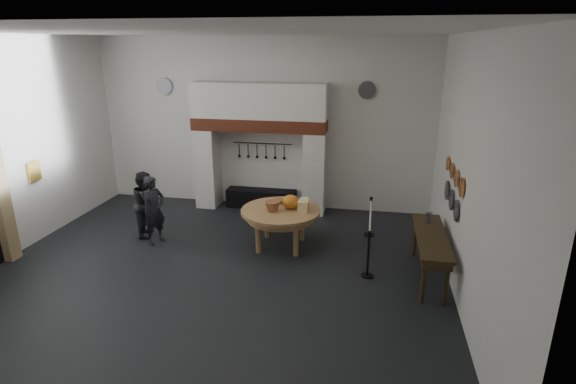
% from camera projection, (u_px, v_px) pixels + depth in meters
% --- Properties ---
extents(floor, '(9.00, 8.00, 0.02)m').
position_uv_depth(floor, '(216.00, 271.00, 8.94)').
color(floor, black).
rests_on(floor, ground).
extents(ceiling, '(9.00, 8.00, 0.02)m').
position_uv_depth(ceiling, '(203.00, 31.00, 7.51)').
color(ceiling, silver).
rests_on(ceiling, wall_back).
extents(wall_back, '(9.00, 0.02, 4.50)m').
position_uv_depth(wall_back, '(263.00, 124.00, 11.95)').
color(wall_back, silver).
rests_on(wall_back, floor).
extents(wall_front, '(9.00, 0.02, 4.50)m').
position_uv_depth(wall_front, '(70.00, 259.00, 4.50)').
color(wall_front, silver).
rests_on(wall_front, floor).
extents(wall_right, '(0.02, 8.00, 4.50)m').
position_uv_depth(wall_right, '(468.00, 174.00, 7.42)').
color(wall_right, silver).
rests_on(wall_right, floor).
extents(chimney_pier_left, '(0.55, 0.70, 2.15)m').
position_uv_depth(chimney_pier_left, '(208.00, 168.00, 12.26)').
color(chimney_pier_left, silver).
rests_on(chimney_pier_left, floor).
extents(chimney_pier_right, '(0.55, 0.70, 2.15)m').
position_uv_depth(chimney_pier_right, '(315.00, 173.00, 11.73)').
color(chimney_pier_right, silver).
rests_on(chimney_pier_right, floor).
extents(hearth_brick_band, '(3.50, 0.72, 0.32)m').
position_uv_depth(hearth_brick_band, '(259.00, 124.00, 11.61)').
color(hearth_brick_band, '#9E442B').
rests_on(hearth_brick_band, chimney_pier_left).
extents(chimney_hood, '(3.50, 0.70, 0.90)m').
position_uv_depth(chimney_hood, '(259.00, 100.00, 11.41)').
color(chimney_hood, silver).
rests_on(chimney_hood, hearth_brick_band).
extents(iron_range, '(1.90, 0.45, 0.50)m').
position_uv_depth(iron_range, '(261.00, 199.00, 12.32)').
color(iron_range, black).
rests_on(iron_range, floor).
extents(utensil_rail, '(1.60, 0.02, 0.02)m').
position_uv_depth(utensil_rail, '(262.00, 143.00, 12.04)').
color(utensil_rail, black).
rests_on(utensil_rail, wall_back).
extents(door_jamb_far, '(0.22, 0.30, 2.60)m').
position_uv_depth(door_jamb_far, '(1.00, 200.00, 9.03)').
color(door_jamb_far, tan).
rests_on(door_jamb_far, floor).
extents(wall_plaque, '(0.05, 0.34, 0.44)m').
position_uv_depth(wall_plaque, '(34.00, 171.00, 9.97)').
color(wall_plaque, gold).
rests_on(wall_plaque, wall_left).
extents(work_table, '(2.03, 2.03, 0.07)m').
position_uv_depth(work_table, '(281.00, 211.00, 9.76)').
color(work_table, '#AC8351').
rests_on(work_table, floor).
extents(pumpkin, '(0.36, 0.36, 0.31)m').
position_uv_depth(pumpkin, '(291.00, 202.00, 9.76)').
color(pumpkin, '#C6761C').
rests_on(pumpkin, work_table).
extents(cheese_block_big, '(0.22, 0.22, 0.24)m').
position_uv_depth(cheese_block_big, '(303.00, 206.00, 9.58)').
color(cheese_block_big, '#E2C587').
rests_on(cheese_block_big, work_table).
extents(cheese_block_small, '(0.18, 0.18, 0.20)m').
position_uv_depth(cheese_block_small, '(304.00, 203.00, 9.87)').
color(cheese_block_small, '#F5F592').
rests_on(cheese_block_small, work_table).
extents(wicker_basket, '(0.37, 0.37, 0.22)m').
position_uv_depth(wicker_basket, '(272.00, 206.00, 9.60)').
color(wicker_basket, '#945C36').
rests_on(wicker_basket, work_table).
extents(bread_loaf, '(0.31, 0.18, 0.13)m').
position_uv_depth(bread_loaf, '(280.00, 201.00, 10.07)').
color(bread_loaf, '#9B6337').
rests_on(bread_loaf, work_table).
extents(visitor_near, '(0.58, 0.67, 1.56)m').
position_uv_depth(visitor_near, '(154.00, 210.00, 9.97)').
color(visitor_near, black).
rests_on(visitor_near, floor).
extents(visitor_far, '(0.79, 0.89, 1.54)m').
position_uv_depth(visitor_far, '(146.00, 204.00, 10.42)').
color(visitor_far, black).
rests_on(visitor_far, floor).
extents(side_table, '(0.55, 2.20, 0.06)m').
position_uv_depth(side_table, '(432.00, 236.00, 8.40)').
color(side_table, '#3A2B15').
rests_on(side_table, floor).
extents(pewter_jug, '(0.12, 0.12, 0.22)m').
position_uv_depth(pewter_jug, '(429.00, 218.00, 8.91)').
color(pewter_jug, '#535458').
rests_on(pewter_jug, side_table).
extents(copper_pan_a, '(0.03, 0.34, 0.34)m').
position_uv_depth(copper_pan_a, '(462.00, 188.00, 7.71)').
color(copper_pan_a, '#C6662D').
rests_on(copper_pan_a, wall_right).
extents(copper_pan_b, '(0.03, 0.32, 0.32)m').
position_uv_depth(copper_pan_b, '(456.00, 179.00, 8.22)').
color(copper_pan_b, '#C6662D').
rests_on(copper_pan_b, wall_right).
extents(copper_pan_c, '(0.03, 0.30, 0.30)m').
position_uv_depth(copper_pan_c, '(452.00, 171.00, 8.73)').
color(copper_pan_c, '#C6662D').
rests_on(copper_pan_c, wall_right).
extents(copper_pan_d, '(0.03, 0.28, 0.28)m').
position_uv_depth(copper_pan_d, '(448.00, 164.00, 9.25)').
color(copper_pan_d, '#C6662D').
rests_on(copper_pan_d, wall_right).
extents(pewter_plate_left, '(0.03, 0.40, 0.40)m').
position_uv_depth(pewter_plate_left, '(456.00, 211.00, 8.05)').
color(pewter_plate_left, '#4C4C51').
rests_on(pewter_plate_left, wall_right).
extents(pewter_plate_mid, '(0.03, 0.40, 0.40)m').
position_uv_depth(pewter_plate_mid, '(451.00, 200.00, 8.61)').
color(pewter_plate_mid, '#4C4C51').
rests_on(pewter_plate_mid, wall_right).
extents(pewter_plate_right, '(0.03, 0.40, 0.40)m').
position_uv_depth(pewter_plate_right, '(447.00, 190.00, 9.17)').
color(pewter_plate_right, '#4C4C51').
rests_on(pewter_plate_right, wall_right).
extents(pewter_plate_back_left, '(0.44, 0.03, 0.44)m').
position_uv_depth(pewter_plate_back_left, '(164.00, 86.00, 12.10)').
color(pewter_plate_back_left, '#4C4C51').
rests_on(pewter_plate_back_left, wall_back).
extents(pewter_plate_back_right, '(0.44, 0.03, 0.44)m').
position_uv_depth(pewter_plate_back_right, '(367.00, 90.00, 11.13)').
color(pewter_plate_back_right, '#4C4C51').
rests_on(pewter_plate_back_right, wall_back).
extents(barrier_post_near, '(0.05, 0.05, 0.90)m').
position_uv_depth(barrier_post_near, '(368.00, 255.00, 8.58)').
color(barrier_post_near, black).
rests_on(barrier_post_near, floor).
extents(barrier_post_far, '(0.05, 0.05, 0.90)m').
position_uv_depth(barrier_post_far, '(370.00, 217.00, 10.44)').
color(barrier_post_far, black).
rests_on(barrier_post_far, floor).
extents(barrier_rope, '(0.04, 2.00, 0.04)m').
position_uv_depth(barrier_rope, '(370.00, 217.00, 9.39)').
color(barrier_rope, white).
rests_on(barrier_rope, barrier_post_near).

